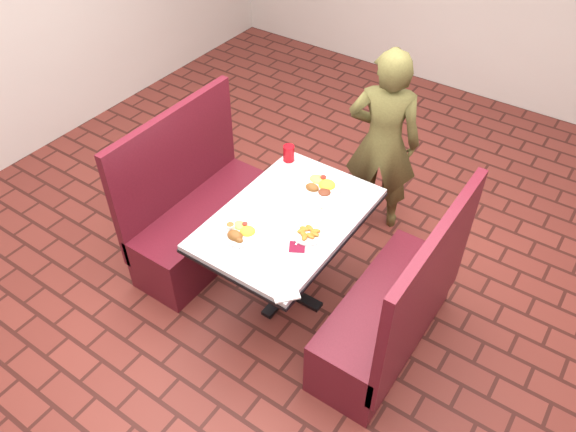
# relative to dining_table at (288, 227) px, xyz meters

# --- Properties ---
(room) EXTENTS (7.00, 7.04, 2.82)m
(room) POSITION_rel_dining_table_xyz_m (0.00, 0.00, 1.26)
(room) COLOR maroon
(room) RESTS_ON ground
(dining_table) EXTENTS (0.81, 1.21, 0.75)m
(dining_table) POSITION_rel_dining_table_xyz_m (0.00, 0.00, 0.00)
(dining_table) COLOR silver
(dining_table) RESTS_ON ground
(booth_bench_left) EXTENTS (0.47, 1.20, 1.17)m
(booth_bench_left) POSITION_rel_dining_table_xyz_m (-0.80, 0.00, -0.32)
(booth_bench_left) COLOR maroon
(booth_bench_left) RESTS_ON ground
(booth_bench_right) EXTENTS (0.47, 1.20, 1.17)m
(booth_bench_right) POSITION_rel_dining_table_xyz_m (0.80, 0.00, -0.32)
(booth_bench_right) COLOR maroon
(booth_bench_right) RESTS_ON ground
(diner_person) EXTENTS (0.64, 0.52, 1.51)m
(diner_person) POSITION_rel_dining_table_xyz_m (0.12, 1.07, 0.10)
(diner_person) COLOR brown
(diner_person) RESTS_ON ground
(near_dinner_plate) EXTENTS (0.24, 0.24, 0.07)m
(near_dinner_plate) POSITION_rel_dining_table_xyz_m (-0.15, -0.31, 0.12)
(near_dinner_plate) COLOR white
(near_dinner_plate) RESTS_ON dining_table
(far_dinner_plate) EXTENTS (0.29, 0.29, 0.07)m
(far_dinner_plate) POSITION_rel_dining_table_xyz_m (0.02, 0.36, 0.12)
(far_dinner_plate) COLOR white
(far_dinner_plate) RESTS_ON dining_table
(plantain_plate) EXTENTS (0.20, 0.20, 0.03)m
(plantain_plate) POSITION_rel_dining_table_xyz_m (0.20, -0.07, 0.11)
(plantain_plate) COLOR white
(plantain_plate) RESTS_ON dining_table
(maroon_napkin) EXTENTS (0.13, 0.13, 0.00)m
(maroon_napkin) POSITION_rel_dining_table_xyz_m (0.20, -0.20, 0.10)
(maroon_napkin) COLOR maroon
(maroon_napkin) RESTS_ON dining_table
(spoon_utensil) EXTENTS (0.02, 0.12, 0.00)m
(spoon_utensil) POSITION_rel_dining_table_xyz_m (0.19, -0.13, 0.10)
(spoon_utensil) COLOR silver
(spoon_utensil) RESTS_ON dining_table
(red_tumbler) EXTENTS (0.08, 0.08, 0.12)m
(red_tumbler) POSITION_rel_dining_table_xyz_m (-0.34, 0.50, 0.16)
(red_tumbler) COLOR #B50C13
(red_tumbler) RESTS_ON dining_table
(paper_napkin) EXTENTS (0.24, 0.24, 0.01)m
(paper_napkin) POSITION_rel_dining_table_xyz_m (0.32, -0.51, 0.10)
(paper_napkin) COLOR white
(paper_napkin) RESTS_ON dining_table
(knife_utensil) EXTENTS (0.03, 0.19, 0.00)m
(knife_utensil) POSITION_rel_dining_table_xyz_m (-0.08, -0.36, 0.11)
(knife_utensil) COLOR silver
(knife_utensil) RESTS_ON dining_table
(fork_utensil) EXTENTS (0.01, 0.15, 0.00)m
(fork_utensil) POSITION_rel_dining_table_xyz_m (-0.12, -0.38, 0.11)
(fork_utensil) COLOR silver
(fork_utensil) RESTS_ON dining_table
(lettuce_shreds) EXTENTS (0.28, 0.32, 0.00)m
(lettuce_shreds) POSITION_rel_dining_table_xyz_m (0.04, 0.06, 0.10)
(lettuce_shreds) COLOR #81B749
(lettuce_shreds) RESTS_ON dining_table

